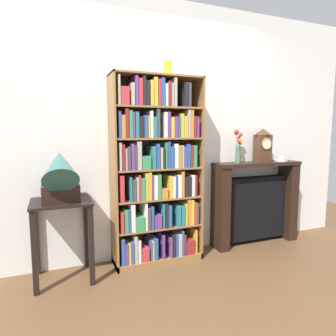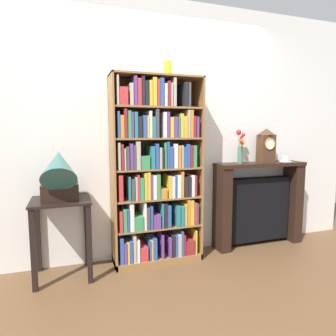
{
  "view_description": "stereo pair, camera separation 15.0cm",
  "coord_description": "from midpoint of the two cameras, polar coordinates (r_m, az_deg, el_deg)",
  "views": [
    {
      "loc": [
        -0.97,
        -2.67,
        1.33
      ],
      "look_at": [
        0.12,
        0.1,
        0.96
      ],
      "focal_mm": 31.59,
      "sensor_mm": 36.0,
      "label": 1
    },
    {
      "loc": [
        -0.83,
        -2.72,
        1.33
      ],
      "look_at": [
        0.12,
        0.1,
        0.96
      ],
      "focal_mm": 31.59,
      "sensor_mm": 36.0,
      "label": 2
    }
  ],
  "objects": [
    {
      "name": "cup_stack",
      "position": [
        3.08,
        1.46,
        18.86
      ],
      "size": [
        0.08,
        0.08,
        0.19
      ],
      "color": "#28B2B7",
      "rests_on": "bookshelf"
    },
    {
      "name": "wall_back",
      "position": [
        3.17,
        1.01,
        7.13
      ],
      "size": [
        4.77,
        0.08,
        2.66
      ],
      "primitive_type": "cube",
      "color": "silver",
      "rests_on": "ground"
    },
    {
      "name": "gramophone",
      "position": [
        2.68,
        -18.75,
        -1.22
      ],
      "size": [
        0.31,
        0.49,
        0.53
      ],
      "color": "black",
      "rests_on": "side_table_left"
    },
    {
      "name": "flower_vase",
      "position": [
        3.39,
        15.06,
        4.14
      ],
      "size": [
        0.13,
        0.14,
        0.38
      ],
      "color": "#4C7A60",
      "rests_on": "fireplace_mantel"
    },
    {
      "name": "fireplace_mantel",
      "position": [
        3.66,
        18.07,
        -6.69
      ],
      "size": [
        1.08,
        0.26,
        0.97
      ],
      "color": "black",
      "rests_on": "ground"
    },
    {
      "name": "side_table_left",
      "position": [
        2.84,
        -18.4,
        -9.67
      ],
      "size": [
        0.51,
        0.45,
        0.73
      ],
      "color": "black",
      "rests_on": "ground"
    },
    {
      "name": "ground_plane",
      "position": [
        3.14,
        -0.1,
        -18.13
      ],
      "size": [
        7.77,
        6.4,
        0.02
      ],
      "primitive_type": "cube",
      "color": "brown"
    },
    {
      "name": "bookshelf",
      "position": [
        2.95,
        -0.87,
        -1.26
      ],
      "size": [
        0.9,
        0.31,
        1.86
      ],
      "color": "olive",
      "rests_on": "ground"
    },
    {
      "name": "mantel_clock",
      "position": [
        3.59,
        19.55,
        4.11
      ],
      "size": [
        0.17,
        0.14,
        0.39
      ],
      "color": "#472D1C",
      "rests_on": "fireplace_mantel"
    },
    {
      "name": "teacup_with_saucer",
      "position": [
        3.78,
        22.78,
        1.57
      ],
      "size": [
        0.15,
        0.15,
        0.07
      ],
      "color": "white",
      "rests_on": "fireplace_mantel"
    }
  ]
}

